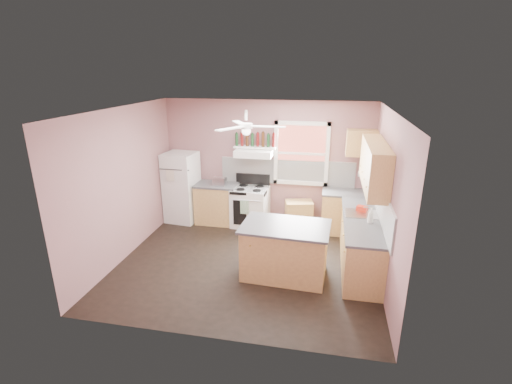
% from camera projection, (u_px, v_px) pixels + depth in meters
% --- Properties ---
extents(floor, '(4.50, 4.50, 0.00)m').
position_uv_depth(floor, '(247.00, 263.00, 6.66)').
color(floor, black).
rests_on(floor, ground).
extents(ceiling, '(4.50, 4.50, 0.00)m').
position_uv_depth(ceiling, '(246.00, 110.00, 5.80)').
color(ceiling, white).
rests_on(ceiling, ground).
extents(wall_back, '(4.50, 0.05, 2.70)m').
position_uv_depth(wall_back, '(267.00, 163.00, 8.11)').
color(wall_back, '#885D5E').
rests_on(wall_back, ground).
extents(wall_right, '(0.05, 4.00, 2.70)m').
position_uv_depth(wall_right, '(388.00, 201.00, 5.81)').
color(wall_right, '#885D5E').
rests_on(wall_right, ground).
extents(wall_left, '(0.05, 4.00, 2.70)m').
position_uv_depth(wall_left, '(123.00, 184.00, 6.65)').
color(wall_left, '#885D5E').
rests_on(wall_left, ground).
extents(backsplash_back, '(2.90, 0.03, 0.55)m').
position_uv_depth(backsplash_back, '(287.00, 172.00, 8.05)').
color(backsplash_back, white).
rests_on(backsplash_back, wall_back).
extents(backsplash_right, '(0.03, 2.60, 0.55)m').
position_uv_depth(backsplash_right, '(382.00, 204.00, 6.15)').
color(backsplash_right, white).
rests_on(backsplash_right, wall_right).
extents(window_view, '(1.00, 0.02, 1.20)m').
position_uv_depth(window_view, '(301.00, 153.00, 7.85)').
color(window_view, brown).
rests_on(window_view, wall_back).
extents(window_frame, '(1.16, 0.07, 1.36)m').
position_uv_depth(window_frame, '(301.00, 154.00, 7.83)').
color(window_frame, white).
rests_on(window_frame, wall_back).
extents(refrigerator, '(0.73, 0.71, 1.57)m').
position_uv_depth(refrigerator, '(182.00, 187.00, 8.30)').
color(refrigerator, white).
rests_on(refrigerator, floor).
extents(base_cabinet_left, '(0.90, 0.60, 0.86)m').
position_uv_depth(base_cabinet_left, '(217.00, 204.00, 8.30)').
color(base_cabinet_left, '#A77B45').
rests_on(base_cabinet_left, floor).
extents(counter_left, '(0.92, 0.62, 0.04)m').
position_uv_depth(counter_left, '(217.00, 185.00, 8.15)').
color(counter_left, '#424245').
rests_on(counter_left, base_cabinet_left).
extents(toaster, '(0.29, 0.18, 0.18)m').
position_uv_depth(toaster, '(220.00, 181.00, 8.02)').
color(toaster, silver).
rests_on(toaster, counter_left).
extents(stove, '(0.80, 0.69, 0.86)m').
position_uv_depth(stove, '(250.00, 207.00, 8.12)').
color(stove, white).
rests_on(stove, floor).
extents(range_hood, '(0.78, 0.50, 0.14)m').
position_uv_depth(range_hood, '(254.00, 153.00, 7.81)').
color(range_hood, white).
rests_on(range_hood, wall_back).
extents(bottle_shelf, '(0.90, 0.26, 0.03)m').
position_uv_depth(bottle_shelf, '(255.00, 147.00, 7.89)').
color(bottle_shelf, white).
rests_on(bottle_shelf, range_hood).
extents(cart, '(0.64, 0.50, 0.57)m').
position_uv_depth(cart, '(299.00, 215.00, 8.06)').
color(cart, '#A77B45').
rests_on(cart, floor).
extents(base_cabinet_corner, '(1.00, 0.60, 0.86)m').
position_uv_depth(base_cabinet_corner, '(346.00, 213.00, 7.78)').
color(base_cabinet_corner, '#A77B45').
rests_on(base_cabinet_corner, floor).
extents(base_cabinet_right, '(0.60, 2.20, 0.86)m').
position_uv_depth(base_cabinet_right, '(360.00, 243.00, 6.44)').
color(base_cabinet_right, '#A77B45').
rests_on(base_cabinet_right, floor).
extents(counter_corner, '(1.02, 0.62, 0.04)m').
position_uv_depth(counter_corner, '(348.00, 193.00, 7.64)').
color(counter_corner, '#424245').
rests_on(counter_corner, base_cabinet_corner).
extents(counter_right, '(0.62, 2.22, 0.04)m').
position_uv_depth(counter_right, '(362.00, 219.00, 6.30)').
color(counter_right, '#424245').
rests_on(counter_right, base_cabinet_right).
extents(sink, '(0.55, 0.45, 0.03)m').
position_uv_depth(sink, '(361.00, 214.00, 6.48)').
color(sink, silver).
rests_on(sink, counter_right).
extents(faucet, '(0.03, 0.03, 0.14)m').
position_uv_depth(faucet, '(371.00, 211.00, 6.43)').
color(faucet, silver).
rests_on(faucet, sink).
extents(upper_cabinet_right, '(0.33, 1.80, 0.76)m').
position_uv_depth(upper_cabinet_right, '(375.00, 166.00, 6.17)').
color(upper_cabinet_right, '#A77B45').
rests_on(upper_cabinet_right, wall_right).
extents(upper_cabinet_corner, '(0.60, 0.33, 0.52)m').
position_uv_depth(upper_cabinet_corner, '(362.00, 143.00, 7.40)').
color(upper_cabinet_corner, '#A77B45').
rests_on(upper_cabinet_corner, wall_back).
extents(paper_towel, '(0.26, 0.12, 0.12)m').
position_uv_depth(paper_towel, '(365.00, 174.00, 7.61)').
color(paper_towel, white).
rests_on(paper_towel, wall_back).
extents(island, '(1.39, 0.92, 0.86)m').
position_uv_depth(island, '(285.00, 251.00, 6.15)').
color(island, '#A77B45').
rests_on(island, floor).
extents(island_top, '(1.47, 1.00, 0.04)m').
position_uv_depth(island_top, '(286.00, 227.00, 6.01)').
color(island_top, '#424245').
rests_on(island_top, island).
extents(ceiling_fan_hub, '(0.20, 0.20, 0.08)m').
position_uv_depth(ceiling_fan_hub, '(246.00, 126.00, 5.88)').
color(ceiling_fan_hub, white).
rests_on(ceiling_fan_hub, ceiling).
extents(soap_bottle, '(0.10, 0.10, 0.25)m').
position_uv_depth(soap_bottle, '(371.00, 216.00, 6.07)').
color(soap_bottle, silver).
rests_on(soap_bottle, counter_right).
extents(red_caddy, '(0.21, 0.18, 0.10)m').
position_uv_depth(red_caddy, '(362.00, 209.00, 6.57)').
color(red_caddy, red).
rests_on(red_caddy, counter_right).
extents(wine_bottles, '(0.86, 0.06, 0.31)m').
position_uv_depth(wine_bottles, '(255.00, 140.00, 7.84)').
color(wine_bottles, '#143819').
rests_on(wine_bottles, bottle_shelf).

